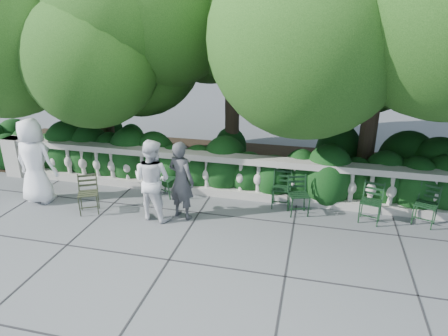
% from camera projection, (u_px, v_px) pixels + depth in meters
% --- Properties ---
extents(ground, '(90.00, 90.00, 0.00)m').
position_uv_depth(ground, '(212.00, 234.00, 7.69)').
color(ground, '#515458').
rests_on(ground, ground).
extents(balustrade, '(12.00, 0.44, 1.00)m').
position_uv_depth(balustrade, '(232.00, 177.00, 9.15)').
color(balustrade, '#9E998E').
rests_on(balustrade, ground).
extents(shrub_hedge, '(15.00, 2.60, 1.70)m').
position_uv_depth(shrub_hedge, '(242.00, 177.00, 10.41)').
color(shrub_hedge, black).
rests_on(shrub_hedge, ground).
extents(tree_canopy, '(15.04, 6.52, 6.78)m').
position_uv_depth(tree_canopy, '(276.00, 14.00, 9.01)').
color(tree_canopy, '#3F3023').
rests_on(tree_canopy, ground).
extents(chair_b, '(0.56, 0.58, 0.84)m').
position_uv_depth(chair_b, '(164.00, 198.00, 9.21)').
color(chair_b, black).
rests_on(chair_b, ground).
extents(chair_c, '(0.45, 0.49, 0.84)m').
position_uv_depth(chair_c, '(280.00, 210.00, 8.66)').
color(chair_c, black).
rests_on(chair_c, ground).
extents(chair_d, '(0.57, 0.60, 0.84)m').
position_uv_depth(chair_d, '(299.00, 217.00, 8.35)').
color(chair_d, black).
rests_on(chair_d, ground).
extents(chair_e, '(0.59, 0.61, 0.84)m').
position_uv_depth(chair_e, '(421.00, 227.00, 7.95)').
color(chair_e, black).
rests_on(chair_e, ground).
extents(chair_f, '(0.54, 0.57, 0.84)m').
position_uv_depth(chair_f, '(367.00, 225.00, 8.05)').
color(chair_f, black).
rests_on(chair_f, ground).
extents(chair_weathered, '(0.61, 0.63, 0.84)m').
position_uv_depth(chair_weathered, '(90.00, 215.00, 8.42)').
color(chair_weathered, black).
rests_on(chair_weathered, ground).
extents(person_businessman, '(0.96, 0.64, 1.91)m').
position_uv_depth(person_businessman, '(34.00, 161.00, 8.74)').
color(person_businessman, white).
rests_on(person_businessman, ground).
extents(person_woman_grey, '(0.70, 0.58, 1.65)m').
position_uv_depth(person_woman_grey, '(181.00, 180.00, 8.07)').
color(person_woman_grey, '#38393D').
rests_on(person_woman_grey, ground).
extents(person_casual_man, '(0.94, 0.80, 1.69)m').
position_uv_depth(person_casual_man, '(152.00, 180.00, 8.05)').
color(person_casual_man, white).
rests_on(person_casual_man, ground).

